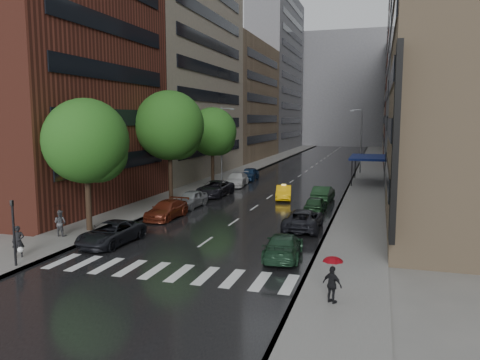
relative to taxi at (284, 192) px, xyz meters
The scene contains 21 objects.
ground 21.03m from the taxi, 94.41° to the right, with size 220.00×220.00×0.00m, color gray.
road 29.10m from the taxi, 93.19° to the left, with size 14.00×140.00×0.01m, color black.
sidewalk_left 30.93m from the taxi, 110.08° to the left, with size 4.00×140.00×0.15m, color gray.
sidewalk_right 29.97m from the taxi, 75.74° to the left, with size 4.00×140.00×0.15m, color gray.
crosswalk 23.01m from the taxi, 93.53° to the right, with size 13.15×2.80×0.01m.
buildings_left 44.07m from the taxi, 113.71° to the left, with size 8.00×108.00×38.00m.
buildings_right 40.78m from the taxi, 69.47° to the left, with size 8.05×109.10×36.00m.
building_far 98.26m from the taxi, 90.95° to the left, with size 40.00×14.00×32.00m, color slate.
tree_near 20.38m from the taxi, 121.41° to the right, with size 5.72×5.72×9.12m.
tree_mid 12.60m from the taxi, 160.61° to the right, with size 6.51×6.51×10.37m.
tree_far 14.16m from the taxi, 141.64° to the left, with size 5.70×5.70×9.08m.
taxi is the anchor object (origin of this frame).
parked_cars_left 7.44m from the taxi, 160.49° to the right, with size 2.70×36.89×1.58m.
parked_cars_right 10.86m from the taxi, 69.61° to the right, with size 2.56×23.65×1.49m.
ped_bag_walker 25.49m from the taxi, 113.51° to the right, with size 0.76×0.71×1.74m.
ped_black_umbrella 21.75m from the taxi, 120.46° to the right, with size 0.96×0.98×2.09m.
ped_red_umbrella 25.98m from the taxi, 74.23° to the right, with size 0.98×0.82×2.01m.
traffic_light 26.38m from the taxi, 110.49° to the right, with size 0.18×0.15×3.45m.
street_lamp_left 13.67m from the taxi, 135.92° to the left, with size 1.74×0.22×9.00m.
street_lamp_right 25.16m from the taxi, 75.76° to the left, with size 1.74×0.22×9.00m.
awning 16.05m from the taxi, 62.32° to the left, with size 4.00×8.00×3.12m.
Camera 1 is at (10.34, -22.93, 7.73)m, focal length 35.00 mm.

